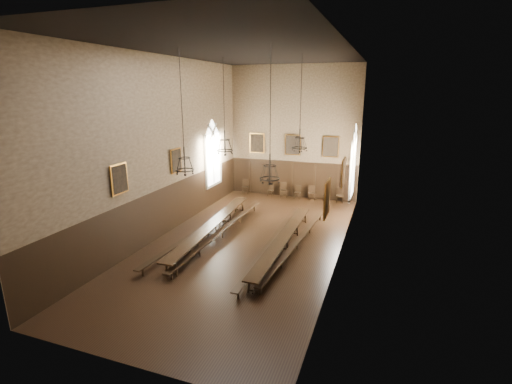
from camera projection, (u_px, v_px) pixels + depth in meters
The scene contains 33 objects.
floor at pixel (246, 243), 18.38m from camera, with size 9.00×18.00×0.02m, color black.
ceiling at pixel (245, 50), 15.99m from camera, with size 9.00×18.00×0.02m, color black.
wall_back at pixel (293, 133), 25.36m from camera, with size 9.00×0.02×9.00m, color #8C7556.
wall_front at pixel (112, 210), 9.01m from camera, with size 9.00×0.02×9.00m, color #8C7556.
wall_left at pixel (162, 148), 18.66m from camera, with size 0.02×18.00×9.00m, color #8C7556.
wall_right at pixel (345, 159), 15.72m from camera, with size 0.02×18.00×9.00m, color #8C7556.
wainscot_panelling at pixel (246, 219), 18.05m from camera, with size 9.00×18.00×2.50m, color black, non-canonical shape.
table_left at pixel (212, 230), 19.05m from camera, with size 1.28×9.65×0.75m.
table_right at pixel (283, 244), 17.42m from camera, with size 0.71×9.06×0.71m.
bench_left_outer at pixel (199, 233), 18.96m from camera, with size 0.73×9.62×0.43m.
bench_left_inner at pixel (222, 233), 18.93m from camera, with size 0.43×10.14×0.46m.
bench_right_inner at pixel (273, 243), 17.67m from camera, with size 0.61×10.14×0.46m.
bench_right_outer at pixel (297, 244), 17.63m from camera, with size 0.95×9.58×0.43m.
chair_0 at pixel (245, 189), 27.18m from camera, with size 0.56×0.56×1.04m.
chair_2 at pixel (271, 192), 26.56m from camera, with size 0.40×0.40×0.86m.
chair_3 at pixel (284, 193), 26.24m from camera, with size 0.57×0.57×1.04m.
chair_4 at pixel (297, 195), 25.84m from camera, with size 0.42×0.42×0.93m.
chair_5 at pixel (312, 195), 25.59m from camera, with size 0.56×0.56×1.00m.
chair_6 at pixel (326, 197), 25.26m from camera, with size 0.48×0.48×0.87m.
chair_7 at pixel (340, 198), 24.92m from camera, with size 0.51×0.51×1.01m.
chandelier_back_left at pixel (225, 145), 20.44m from camera, with size 0.91×0.91×5.06m.
chandelier_back_right at pixel (300, 141), 18.38m from camera, with size 0.77×0.77×4.60m.
chandelier_front_left at pixel (185, 162), 15.94m from camera, with size 0.81×0.81×5.16m.
chandelier_front_right at pixel (270, 170), 14.81m from camera, with size 0.82×0.82×5.26m.
portrait_back_0 at pixel (257, 143), 26.31m from camera, with size 1.10×0.12×1.40m.
portrait_back_1 at pixel (293, 145), 25.46m from camera, with size 1.10×0.12×1.40m.
portrait_back_2 at pixel (331, 147), 24.61m from camera, with size 1.10×0.12×1.40m.
portrait_left_0 at pixel (176, 161), 19.73m from camera, with size 0.12×1.00×1.30m.
portrait_left_1 at pixel (119, 179), 15.65m from camera, with size 0.12×1.00×1.30m.
portrait_right_0 at pixel (343, 172), 16.88m from camera, with size 0.12×1.00×1.30m.
portrait_right_1 at pixel (327, 199), 12.79m from camera, with size 0.12×1.00×1.30m.
window_right at pixel (354, 162), 21.03m from camera, with size 0.20×2.20×4.60m, color white, non-canonical shape.
window_left at pixel (213, 153), 23.91m from camera, with size 0.20×2.20×4.60m, color white, non-canonical shape.
Camera 1 is at (6.21, -15.89, 7.31)m, focal length 26.00 mm.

